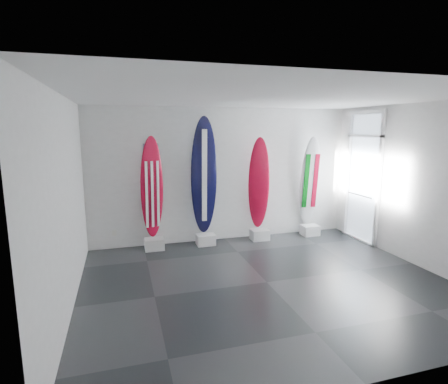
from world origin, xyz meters
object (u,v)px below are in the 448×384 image
object	(u,v)px
surfboard_usa	(152,188)
surfboard_swiss	(259,184)
surfboard_italy	(310,181)
surfboard_navy	(204,176)

from	to	relation	value
surfboard_usa	surfboard_swiss	distance (m)	2.40
surfboard_swiss	surfboard_italy	size ratio (longest dim) A/B	0.99
surfboard_swiss	surfboard_italy	bearing A→B (deg)	16.52
surfboard_usa	surfboard_swiss	bearing A→B (deg)	-12.66
surfboard_navy	surfboard_swiss	distance (m)	1.30
surfboard_usa	surfboard_navy	xyz separation A→B (m)	(1.12, 0.00, 0.20)
surfboard_usa	surfboard_italy	size ratio (longest dim) A/B	1.01
surfboard_usa	surfboard_swiss	size ratio (longest dim) A/B	1.01
surfboard_navy	surfboard_swiss	xyz separation A→B (m)	(1.28, 0.00, -0.22)
surfboard_navy	surfboard_usa	bearing A→B (deg)	178.51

